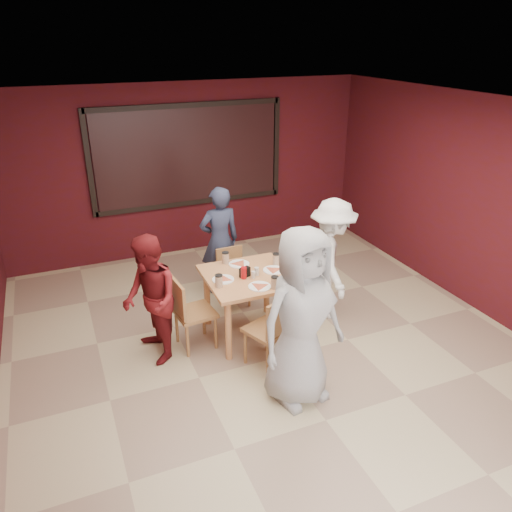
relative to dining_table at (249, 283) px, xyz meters
name	(u,v)px	position (x,y,z in m)	size (l,w,h in m)	color
floor	(278,358)	(0.11, -0.62, -0.71)	(7.00, 7.00, 0.00)	tan
window_blinds	(189,156)	(0.11, 2.83, 0.94)	(3.00, 0.02, 1.50)	black
dining_table	(249,283)	(0.00, 0.00, 0.00)	(1.05, 1.05, 0.97)	tan
chair_front	(273,327)	(-0.01, -0.73, -0.20)	(0.57, 0.57, 0.91)	#A3743F
chair_back	(232,273)	(0.10, 0.84, -0.27)	(0.40, 0.40, 0.79)	#A3743F
chair_left	(189,309)	(-0.76, 0.00, -0.20)	(0.48, 0.48, 0.91)	#A3743F
chair_right	(302,285)	(0.78, 0.10, -0.24)	(0.45, 0.45, 0.84)	#A3743F
diner_front	(301,318)	(0.03, -1.29, 0.23)	(0.92, 0.60, 1.89)	#9F9F9F
diner_back	(220,241)	(0.05, 1.23, 0.07)	(0.58, 0.38, 1.58)	#2E3653
diner_left	(150,300)	(-1.20, -0.03, 0.04)	(0.73, 0.57, 1.51)	maroon
diner_right	(332,260)	(1.16, 0.03, 0.09)	(1.04, 0.60, 1.61)	white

